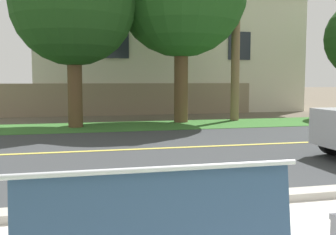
# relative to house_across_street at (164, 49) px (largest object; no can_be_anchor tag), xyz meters

# --- Properties ---
(ground_plane) EXTENTS (140.00, 140.00, 0.00)m
(ground_plane) POSITION_rel_house_across_street_xyz_m (-3.05, -10.63, -3.20)
(ground_plane) COLOR #665B4C
(curb_edge) EXTENTS (44.00, 0.30, 0.11)m
(curb_edge) POSITION_rel_house_across_street_xyz_m (-3.05, -16.28, -3.15)
(curb_edge) COLOR #ADA89E
(curb_edge) RESTS_ON ground_plane
(street_asphalt) EXTENTS (52.00, 8.00, 0.01)m
(street_asphalt) POSITION_rel_house_across_street_xyz_m (-3.05, -12.13, -3.20)
(street_asphalt) COLOR #383A3D
(street_asphalt) RESTS_ON ground_plane
(road_centre_line) EXTENTS (48.00, 0.14, 0.01)m
(road_centre_line) POSITION_rel_house_across_street_xyz_m (-3.05, -12.13, -3.19)
(road_centre_line) COLOR #E0CC4C
(road_centre_line) RESTS_ON ground_plane
(far_verge_grass) EXTENTS (48.00, 2.80, 0.02)m
(far_verge_grass) POSITION_rel_house_across_street_xyz_m (-3.05, -7.59, -3.19)
(far_verge_grass) COLOR #38702D
(far_verge_grass) RESTS_ON ground_plane
(garden_wall) EXTENTS (13.00, 0.36, 1.40)m
(garden_wall) POSITION_rel_house_across_street_xyz_m (-3.16, -3.20, -2.50)
(garden_wall) COLOR gray
(garden_wall) RESTS_ON ground_plane
(house_across_street) EXTENTS (13.80, 6.91, 6.31)m
(house_across_street) POSITION_rel_house_across_street_xyz_m (0.00, 0.00, 0.00)
(house_across_street) COLOR beige
(house_across_street) RESTS_ON ground_plane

